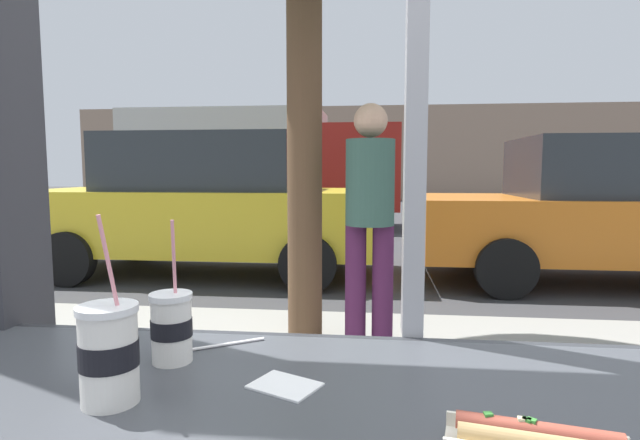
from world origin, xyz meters
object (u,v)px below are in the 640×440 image
soda_cup_right (172,326)px  parked_car_orange (610,210)px  pedestrian (370,211)px  soda_cup_left (109,353)px  parked_car_yellow (208,205)px  box_truck (261,163)px

soda_cup_right → parked_car_orange: size_ratio=0.07×
soda_cup_right → pedestrian: 2.34m
soda_cup_right → pedestrian: pedestrian is taller
soda_cup_left → parked_car_orange: 6.33m
parked_car_yellow → pedestrian: 3.63m
soda_cup_left → parked_car_yellow: parked_car_yellow is taller
parked_car_orange → soda_cup_right: bearing=-121.3°
soda_cup_left → soda_cup_right: bearing=80.7°
parked_car_yellow → box_truck: size_ratio=0.72×
soda_cup_right → soda_cup_left: bearing=-99.3°
soda_cup_left → pedestrian: 2.54m
soda_cup_left → parked_car_yellow: bearing=107.2°
parked_car_yellow → pedestrian: parked_car_yellow is taller
soda_cup_left → box_truck: size_ratio=0.05×
box_truck → parked_car_orange: bearing=-44.9°
soda_cup_right → pedestrian: (0.39, 2.31, 0.06)m
parked_car_orange → box_truck: size_ratio=0.70×
soda_cup_right → box_truck: bearing=102.0°
parked_car_orange → pedestrian: bearing=-133.6°
soda_cup_left → pedestrian: (0.42, 2.50, 0.05)m
parked_car_yellow → parked_car_orange: 4.91m
parked_car_orange → box_truck: (-5.47, 5.46, 0.64)m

